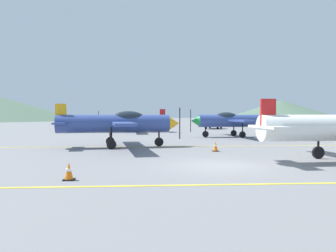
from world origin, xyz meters
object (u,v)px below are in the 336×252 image
at_px(car_sedan, 214,123).
at_px(traffic_cone_side, 69,171).
at_px(airplane_back, 133,119).
at_px(traffic_cone_front, 215,146).
at_px(airplane_mid, 119,123).
at_px(airplane_far, 233,120).

distance_m(car_sedan, traffic_cone_side, 39.82).
height_order(airplane_back, car_sedan, airplane_back).
bearing_deg(car_sedan, traffic_cone_front, -101.66).
xyz_separation_m(airplane_back, traffic_cone_side, (-0.82, -29.03, -1.33)).
height_order(traffic_cone_front, traffic_cone_side, same).
distance_m(airplane_mid, airplane_back, 18.32).
height_order(airplane_mid, airplane_far, same).
bearing_deg(traffic_cone_side, airplane_back, 88.38).
xyz_separation_m(airplane_far, car_sedan, (1.88, 17.85, -0.77)).
bearing_deg(traffic_cone_side, airplane_mid, 86.23).
relative_size(airplane_far, traffic_cone_side, 16.28).
bearing_deg(airplane_back, airplane_mid, -90.36).
bearing_deg(car_sedan, airplane_far, -96.02).
bearing_deg(airplane_back, car_sedan, 35.98).
relative_size(airplane_mid, airplane_back, 1.00).
xyz_separation_m(airplane_mid, car_sedan, (12.07, 27.00, -0.77)).
height_order(airplane_mid, traffic_cone_side, airplane_mid).
distance_m(airplane_far, airplane_back, 13.62).
relative_size(car_sedan, traffic_cone_front, 7.90).
xyz_separation_m(airplane_mid, airplane_far, (10.19, 9.15, 0.00)).
bearing_deg(airplane_mid, traffic_cone_side, -93.77).
bearing_deg(airplane_far, traffic_cone_side, -118.74).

